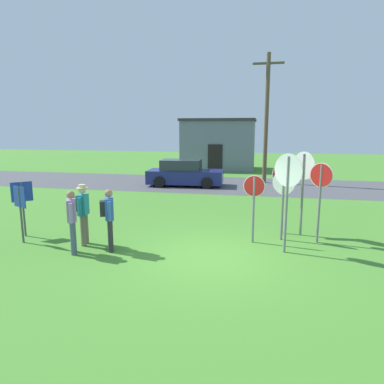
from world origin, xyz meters
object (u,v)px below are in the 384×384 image
object	(u,v)px
parked_car_on_street	(184,174)
person_in_teal	(83,210)
stop_sign_leaning_right	(320,189)
stop_sign_leaning_left	(283,194)
person_on_left	(109,216)
info_panel_middle	(20,204)
info_panel_leftmost	(22,199)
utility_pole	(266,117)
stop_sign_tallest	(283,185)
stop_sign_low_front	(254,198)
person_near_signs	(72,219)
stop_sign_center_cluster	(303,178)
stop_sign_rear_right	(287,185)

from	to	relation	value
parked_car_on_street	person_in_teal	distance (m)	10.69
stop_sign_leaning_right	stop_sign_leaning_left	bearing A→B (deg)	177.13
person_on_left	info_panel_middle	size ratio (longest dim) A/B	1.02
info_panel_leftmost	info_panel_middle	world-z (taller)	info_panel_leftmost
info_panel_middle	person_in_teal	bearing A→B (deg)	6.15
utility_pole	stop_sign_tallest	world-z (taller)	utility_pole
person_in_teal	info_panel_middle	distance (m)	1.85
stop_sign_leaning_left	stop_sign_leaning_right	distance (m)	1.03
stop_sign_leaning_right	info_panel_leftmost	distance (m)	8.81
stop_sign_leaning_left	stop_sign_low_front	xyz separation A→B (m)	(-0.83, -0.42, -0.09)
utility_pole	person_in_teal	distance (m)	14.03
utility_pole	stop_sign_low_front	distance (m)	11.90
parked_car_on_street	person_near_signs	size ratio (longest dim) A/B	2.61
stop_sign_leaning_right	person_on_left	world-z (taller)	stop_sign_leaning_right
person_in_teal	info_panel_leftmost	xyz separation A→B (m)	(-2.19, 0.36, 0.15)
person_near_signs	info_panel_leftmost	xyz separation A→B (m)	(-2.27, 1.06, 0.21)
stop_sign_low_front	person_on_left	bearing A→B (deg)	-157.97
stop_sign_leaning_right	stop_sign_center_cluster	size ratio (longest dim) A/B	0.90
stop_sign_center_cluster	stop_sign_rear_right	bearing A→B (deg)	-108.83
person_in_teal	info_panel_leftmost	distance (m)	2.22
stop_sign_leaning_right	parked_car_on_street	bearing A→B (deg)	123.67
person_in_teal	stop_sign_rear_right	bearing A→B (deg)	5.45
person_in_teal	person_on_left	xyz separation A→B (m)	(0.94, -0.33, -0.03)
parked_car_on_street	stop_sign_low_front	world-z (taller)	stop_sign_low_front
utility_pole	stop_sign_leaning_left	distance (m)	11.47
person_near_signs	info_panel_middle	world-z (taller)	person_near_signs
stop_sign_center_cluster	stop_sign_leaning_right	bearing A→B (deg)	-57.06
stop_sign_leaning_left	info_panel_middle	size ratio (longest dim) A/B	1.25
person_in_teal	info_panel_leftmost	world-z (taller)	person_in_teal
stop_sign_center_cluster	person_near_signs	xyz separation A→B (m)	(-6.04, -2.89, -0.85)
stop_sign_center_cluster	person_on_left	size ratio (longest dim) A/B	1.53
utility_pole	info_panel_middle	world-z (taller)	utility_pole
stop_sign_leaning_right	info_panel_leftmost	world-z (taller)	stop_sign_leaning_right
parked_car_on_street	person_in_teal	size ratio (longest dim) A/B	2.54
info_panel_middle	stop_sign_leaning_right	bearing A→B (deg)	11.86
stop_sign_tallest	info_panel_leftmost	distance (m)	7.99
stop_sign_rear_right	info_panel_leftmost	size ratio (longest dim) A/B	1.56
parked_car_on_street	stop_sign_rear_right	world-z (taller)	stop_sign_rear_right
stop_sign_leaning_left	stop_sign_rear_right	world-z (taller)	stop_sign_rear_right
stop_sign_tallest	stop_sign_center_cluster	world-z (taller)	stop_sign_center_cluster
parked_car_on_street	person_on_left	distance (m)	11.02
stop_sign_rear_right	parked_car_on_street	bearing A→B (deg)	116.68
person_in_teal	stop_sign_leaning_left	bearing A→B (deg)	16.25
stop_sign_center_cluster	person_on_left	bearing A→B (deg)	-154.07
stop_sign_leaning_left	stop_sign_tallest	xyz separation A→B (m)	(0.04, 0.70, 0.14)
utility_pole	person_near_signs	bearing A→B (deg)	-110.00
utility_pole	info_panel_middle	size ratio (longest dim) A/B	4.59
stop_sign_leaning_right	person_near_signs	size ratio (longest dim) A/B	1.38
stop_sign_rear_right	stop_sign_center_cluster	size ratio (longest dim) A/B	1.02
parked_car_on_street	stop_sign_leaning_left	size ratio (longest dim) A/B	2.13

